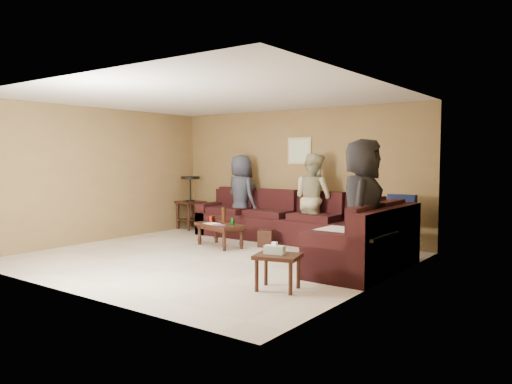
# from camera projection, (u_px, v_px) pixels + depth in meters

# --- Properties ---
(room) EXTENTS (5.60, 5.50, 2.50)m
(room) POSITION_uv_depth(u_px,v_px,m) (210.00, 152.00, 7.70)
(room) COLOR beige
(room) RESTS_ON ground
(sectional_sofa) EXTENTS (4.65, 2.90, 0.97)m
(sectional_sofa) POSITION_uv_depth(u_px,v_px,m) (306.00, 230.00, 8.54)
(sectional_sofa) COLOR black
(sectional_sofa) RESTS_ON ground
(coffee_table) EXTENTS (1.07, 0.74, 0.69)m
(coffee_table) POSITION_uv_depth(u_px,v_px,m) (220.00, 227.00, 8.79)
(coffee_table) COLOR black
(coffee_table) RESTS_ON ground
(end_table_left) EXTENTS (0.59, 0.59, 1.16)m
(end_table_left) POSITION_uv_depth(u_px,v_px,m) (190.00, 202.00, 10.92)
(end_table_left) COLOR black
(end_table_left) RESTS_ON ground
(side_table_right) EXTENTS (0.61, 0.55, 0.57)m
(side_table_right) POSITION_uv_depth(u_px,v_px,m) (277.00, 259.00, 5.91)
(side_table_right) COLOR black
(side_table_right) RESTS_ON ground
(waste_bin) EXTENTS (0.33, 0.33, 0.30)m
(waste_bin) POSITION_uv_depth(u_px,v_px,m) (266.00, 238.00, 8.80)
(waste_bin) COLOR black
(waste_bin) RESTS_ON ground
(wall_art) EXTENTS (0.52, 0.04, 0.52)m
(wall_art) POSITION_uv_depth(u_px,v_px,m) (299.00, 151.00, 9.63)
(wall_art) COLOR tan
(wall_art) RESTS_ON ground
(person_left) EXTENTS (0.92, 0.74, 1.63)m
(person_left) POSITION_uv_depth(u_px,v_px,m) (241.00, 195.00, 10.05)
(person_left) COLOR #2F3342
(person_left) RESTS_ON ground
(person_middle) EXTENTS (0.95, 0.84, 1.65)m
(person_middle) POSITION_uv_depth(u_px,v_px,m) (313.00, 199.00, 9.07)
(person_middle) COLOR tan
(person_middle) RESTS_ON ground
(person_right) EXTENTS (0.83, 1.03, 1.82)m
(person_right) POSITION_uv_depth(u_px,v_px,m) (362.00, 207.00, 6.66)
(person_right) COLOR black
(person_right) RESTS_ON ground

